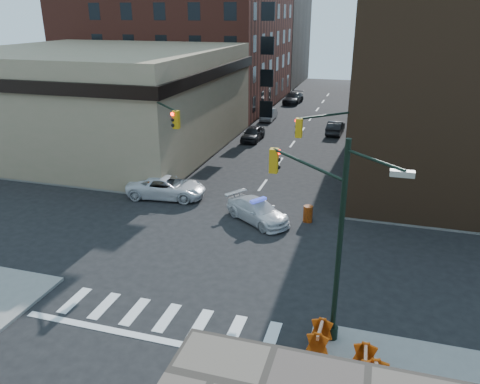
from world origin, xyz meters
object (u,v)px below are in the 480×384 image
Objects in this scene: barrel_bank at (175,188)px; barricade_se_a at (365,364)px; pedestrian_b at (101,162)px; barricade_nw_a at (145,187)px; police_car at (258,211)px; pickup at (167,187)px; parked_car_enear at (335,127)px; pedestrian_a at (148,167)px; parked_car_wnear at (253,133)px; barrel_road at (308,214)px; parked_car_wfar at (269,115)px.

barricade_se_a is (13.59, -14.43, 0.16)m from barrel_bank.
pedestrian_b is 6.41m from barricade_nw_a.
police_car is at bearing 28.80° from barricade_se_a.
barricade_nw_a is (-1.60, -0.10, -0.14)m from pickup.
barricade_nw_a is (-1.90, -0.73, 0.14)m from barrel_bank.
pickup is at bearing -33.09° from pedestrian_b.
pedestrian_a reaches higher than parked_car_enear.
pedestrian_a reaches higher than barrel_bank.
parked_car_wnear is 2.40× the size of pedestrian_a.
parked_car_wnear is 2.59× the size of pedestrian_b.
barrel_road is at bearing 5.90° from barricade_nw_a.
barricade_se_a is at bearing -46.73° from barrel_bank.
pickup is 10.06m from barrel_road.
barrel_bank is (7.39, -2.56, -0.49)m from pedestrian_b.
police_car is 3.08m from barrel_road.
pickup is 1.30× the size of parked_car_wnear.
pickup is 19.58m from barricade_se_a.
barricade_nw_a is at bearing 86.79° from pickup.
pickup is at bearing 69.15° from parked_car_enear.
barricade_nw_a is (-3.34, -16.59, -0.10)m from parked_car_wnear.
parked_car_enear is 24.19m from barricade_nw_a.
pedestrian_b is at bearing -121.76° from parked_car_wnear.
barricade_nw_a is (-11.58, 1.14, 0.09)m from barrel_road.
barrel_bank is at bearing -92.54° from parked_car_wfar.
pedestrian_a is (-12.29, -18.53, 0.31)m from parked_car_enear.
parked_car_wnear reaches higher than barrel_road.
pickup is 4.44× the size of barricade_nw_a.
parked_car_wfar reaches higher than barrel_road.
barrel_road is at bearing -10.95° from barrel_bank.
pickup is 3.12× the size of pedestrian_a.
parked_car_wfar reaches higher than barricade_nw_a.
barricade_se_a is 1.04× the size of barricade_nw_a.
pedestrian_a is at bearing 98.50° from police_car.
barricade_se_a is (13.89, -13.80, -0.12)m from pickup.
pedestrian_a reaches higher than barricade_se_a.
pedestrian_b is at bearing 104.76° from police_car.
parked_car_wfar is 2.34× the size of pedestrian_a.
pedestrian_b reaches higher than police_car.
barrel_bank is (-0.81, -25.38, -0.20)m from parked_car_wfar.
police_car is at bearing -78.85° from parked_car_wfar.
barricade_se_a is (6.88, -11.75, -0.05)m from police_car.
parked_car_enear is at bearing 5.77° from barricade_se_a.
pedestrian_b reaches higher than pickup.
parked_car_wnear is 4.49× the size of barrel_bank.
barrel_bank is at bearing 169.05° from barrel_road.
parked_car_wnear is at bearing 51.00° from police_car.
pedestrian_b is 27.00m from barricade_se_a.
pedestrian_b reaches higher than barricade_nw_a.
barrel_road is (9.98, -1.24, -0.24)m from pickup.
parked_car_wnear is at bearing 84.81° from barrel_bank.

